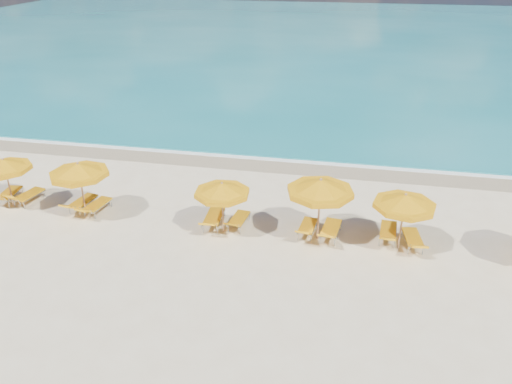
# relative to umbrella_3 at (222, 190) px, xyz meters

# --- Properties ---
(ground_plane) EXTENTS (120.00, 120.00, 0.00)m
(ground_plane) POSITION_rel_umbrella_3_xyz_m (1.05, -0.10, -1.88)
(ground_plane) COLOR beige
(ocean) EXTENTS (120.00, 80.00, 0.30)m
(ocean) POSITION_rel_umbrella_3_xyz_m (1.05, 47.90, -1.88)
(ocean) COLOR #156F77
(ocean) RESTS_ON ground
(wet_sand_band) EXTENTS (120.00, 2.60, 0.01)m
(wet_sand_band) POSITION_rel_umbrella_3_xyz_m (1.05, 7.30, -1.88)
(wet_sand_band) COLOR tan
(wet_sand_band) RESTS_ON ground
(foam_line) EXTENTS (120.00, 1.20, 0.03)m
(foam_line) POSITION_rel_umbrella_3_xyz_m (1.05, 8.10, -1.88)
(foam_line) COLOR white
(foam_line) RESTS_ON ground
(whitecap_near) EXTENTS (14.00, 0.36, 0.05)m
(whitecap_near) POSITION_rel_umbrella_3_xyz_m (-4.95, 16.90, -1.88)
(whitecap_near) COLOR white
(whitecap_near) RESTS_ON ground
(whitecap_far) EXTENTS (18.00, 0.30, 0.05)m
(whitecap_far) POSITION_rel_umbrella_3_xyz_m (9.05, 23.90, -1.88)
(whitecap_far) COLOR white
(whitecap_far) RESTS_ON ground
(umbrella_1) EXTENTS (2.87, 2.87, 2.26)m
(umbrella_1) POSITION_rel_umbrella_3_xyz_m (-9.60, 0.37, 0.04)
(umbrella_1) COLOR tan
(umbrella_1) RESTS_ON ground
(umbrella_2) EXTENTS (2.94, 2.94, 2.45)m
(umbrella_2) POSITION_rel_umbrella_3_xyz_m (-6.04, 0.19, 0.20)
(umbrella_2) COLOR tan
(umbrella_2) RESTS_ON ground
(umbrella_3) EXTENTS (2.74, 2.74, 2.21)m
(umbrella_3) POSITION_rel_umbrella_3_xyz_m (0.00, 0.00, 0.00)
(umbrella_3) COLOR tan
(umbrella_3) RESTS_ON ground
(umbrella_4) EXTENTS (2.89, 2.89, 2.58)m
(umbrella_4) POSITION_rel_umbrella_3_xyz_m (3.71, 0.26, 0.32)
(umbrella_4) COLOR tan
(umbrella_4) RESTS_ON ground
(umbrella_5) EXTENTS (2.62, 2.62, 2.32)m
(umbrella_5) POSITION_rel_umbrella_3_xyz_m (6.77, 0.14, 0.10)
(umbrella_5) COLOR tan
(umbrella_5) RESTS_ON ground
(lounger_1_left) EXTENTS (0.84, 1.85, 0.88)m
(lounger_1_left) POSITION_rel_umbrella_3_xyz_m (-10.03, 0.71, -1.66)
(lounger_1_left) COLOR #A5A8AD
(lounger_1_left) RESTS_ON ground
(lounger_1_right) EXTENTS (0.93, 1.87, 0.85)m
(lounger_1_right) POSITION_rel_umbrella_3_xyz_m (-9.09, 0.76, -1.66)
(lounger_1_right) COLOR #A5A8AD
(lounger_1_right) RESTS_ON ground
(lounger_2_left) EXTENTS (0.88, 1.92, 0.73)m
(lounger_2_left) POSITION_rel_umbrella_3_xyz_m (-6.44, 0.66, -1.66)
(lounger_2_left) COLOR #A5A8AD
(lounger_2_left) RESTS_ON ground
(lounger_2_right) EXTENTS (0.87, 1.88, 0.67)m
(lounger_2_right) POSITION_rel_umbrella_3_xyz_m (-5.69, 0.54, -1.67)
(lounger_2_right) COLOR #A5A8AD
(lounger_2_right) RESTS_ON ground
(lounger_3_left) EXTENTS (0.74, 2.02, 0.81)m
(lounger_3_left) POSITION_rel_umbrella_3_xyz_m (-0.50, 0.37, -1.65)
(lounger_3_left) COLOR #A5A8AD
(lounger_3_left) RESTS_ON ground
(lounger_3_right) EXTENTS (0.75, 1.79, 0.72)m
(lounger_3_right) POSITION_rel_umbrella_3_xyz_m (0.50, 0.52, -1.67)
(lounger_3_right) COLOR #A5A8AD
(lounger_3_right) RESTS_ON ground
(lounger_4_left) EXTENTS (0.76, 1.80, 0.72)m
(lounger_4_left) POSITION_rel_umbrella_3_xyz_m (3.29, 0.47, -1.67)
(lounger_4_left) COLOR #A5A8AD
(lounger_4_left) RESTS_ON ground
(lounger_4_right) EXTENTS (0.87, 2.01, 0.78)m
(lounger_4_right) POSITION_rel_umbrella_3_xyz_m (4.20, 0.41, -1.65)
(lounger_4_right) COLOR #A5A8AD
(lounger_4_right) RESTS_ON ground
(lounger_5_left) EXTENTS (0.78, 1.97, 0.74)m
(lounger_5_left) POSITION_rel_umbrella_3_xyz_m (6.39, 0.70, -1.66)
(lounger_5_left) COLOR #A5A8AD
(lounger_5_left) RESTS_ON ground
(lounger_5_right) EXTENTS (0.84, 1.91, 0.71)m
(lounger_5_right) POSITION_rel_umbrella_3_xyz_m (7.29, 0.37, -1.67)
(lounger_5_right) COLOR #A5A8AD
(lounger_5_right) RESTS_ON ground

